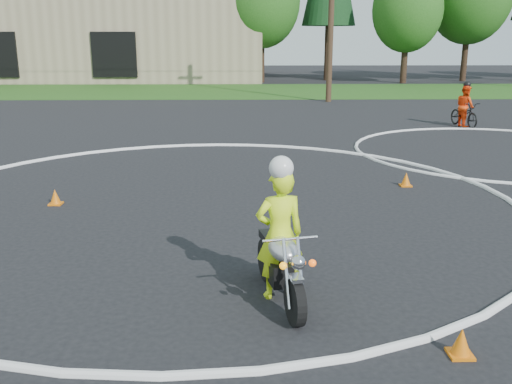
{
  "coord_description": "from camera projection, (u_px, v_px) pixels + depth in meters",
  "views": [
    {
      "loc": [
        0.81,
        -7.74,
        3.11
      ],
      "look_at": [
        0.95,
        -0.35,
        1.1
      ],
      "focal_mm": 40.0,
      "sensor_mm": 36.0,
      "label": 1
    }
  ],
  "objects": [
    {
      "name": "ground",
      "position": [
        190.0,
        259.0,
        8.27
      ],
      "size": [
        120.0,
        120.0,
        0.0
      ],
      "primitive_type": "plane",
      "color": "black",
      "rests_on": "ground"
    },
    {
      "name": "grass_strip",
      "position": [
        231.0,
        91.0,
        34.32
      ],
      "size": [
        120.0,
        10.0,
        0.02
      ],
      "primitive_type": "cube",
      "color": "#1E4714",
      "rests_on": "ground"
    },
    {
      "name": "course_markings",
      "position": [
        307.0,
        184.0,
        12.51
      ],
      "size": [
        19.05,
        19.05,
        0.12
      ],
      "color": "silver",
      "rests_on": "ground"
    },
    {
      "name": "primary_motorcycle",
      "position": [
        281.0,
        265.0,
        6.83
      ],
      "size": [
        0.65,
        1.81,
        0.96
      ],
      "rotation": [
        0.0,
        0.0,
        0.21
      ],
      "color": "black",
      "rests_on": "ground"
    },
    {
      "name": "rider_primary_grp",
      "position": [
        280.0,
        231.0,
        6.86
      ],
      "size": [
        0.66,
        0.5,
        1.79
      ],
      "rotation": [
        0.0,
        0.0,
        0.21
      ],
      "color": "#DAFF1A",
      "rests_on": "ground"
    },
    {
      "name": "rider_second_grp",
      "position": [
        465.0,
        111.0,
        20.47
      ],
      "size": [
        0.9,
        1.77,
        1.62
      ],
      "rotation": [
        0.0,
        0.0,
        0.19
      ],
      "color": "black",
      "rests_on": "ground"
    },
    {
      "name": "traffic_cones",
      "position": [
        479.0,
        185.0,
        11.86
      ],
      "size": [
        16.17,
        10.72,
        0.3
      ],
      "color": "orange",
      "rests_on": "ground"
    },
    {
      "name": "warehouse",
      "position": [
        9.0,
        24.0,
        45.43
      ],
      "size": [
        41.0,
        17.0,
        8.3
      ],
      "color": "tan",
      "rests_on": "ground"
    }
  ]
}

